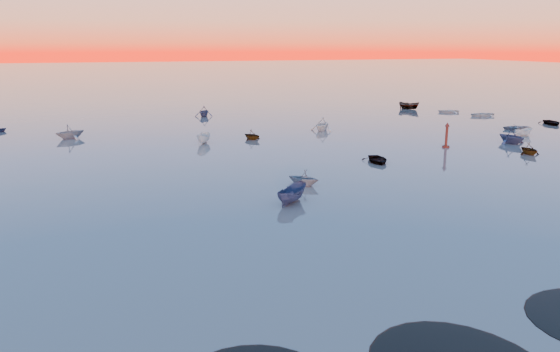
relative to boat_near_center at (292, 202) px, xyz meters
name	(u,v)px	position (x,y,z in m)	size (l,w,h in m)	color
ground	(161,107)	(-1.86, 76.00, 0.00)	(600.00, 600.00, 0.00)	#675B55
moored_fleet	(203,145)	(-1.86, 29.00, 0.00)	(124.00, 58.00, 1.20)	white
boat_near_center	(292,202)	(0.00, 0.00, 0.00)	(4.10, 1.73, 1.42)	navy
boat_near_right	(303,185)	(3.04, 5.07, 0.00)	(3.30, 1.49, 1.16)	gray
channel_marker	(446,137)	(27.37, 17.16, 1.32)	(0.94, 0.94, 3.34)	#4D1710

